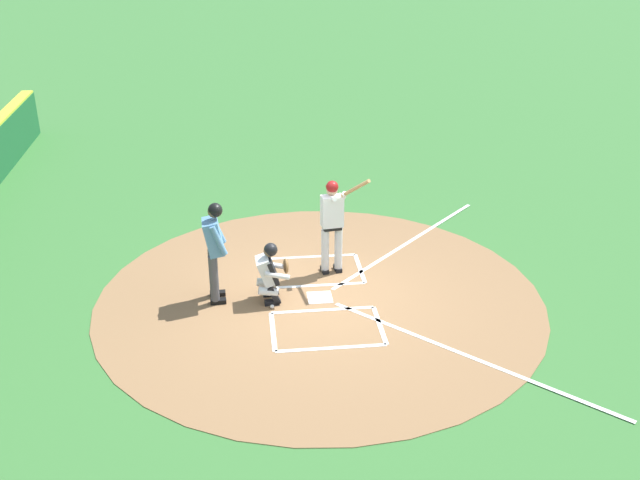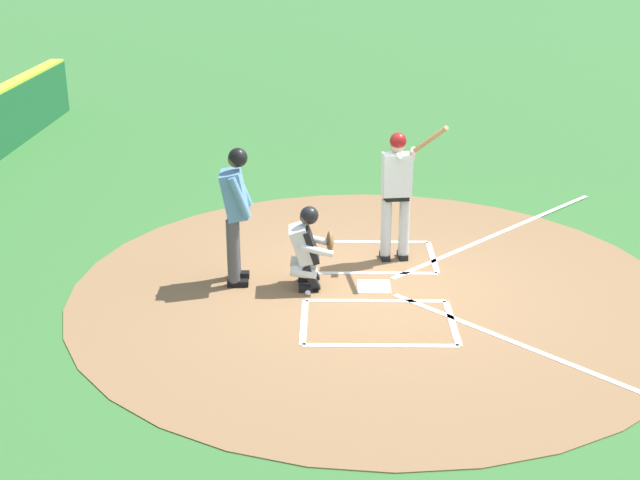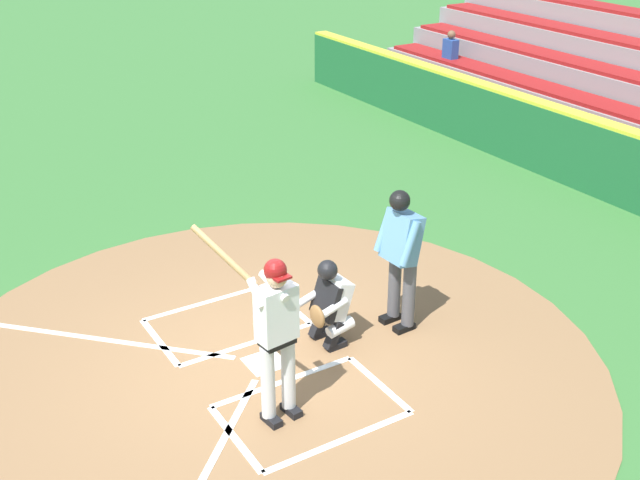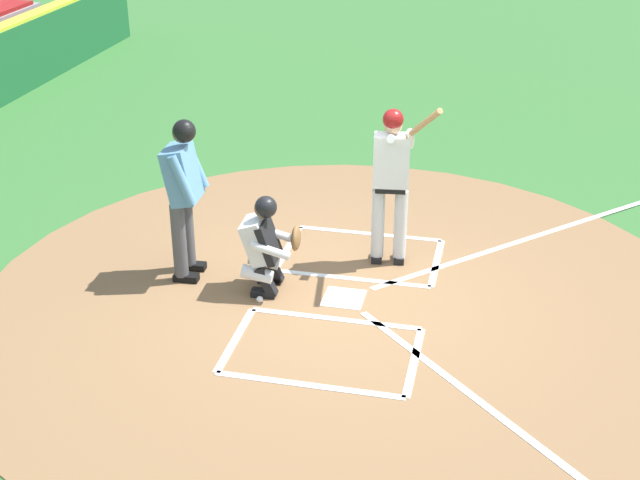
{
  "view_description": "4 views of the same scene",
  "coord_description": "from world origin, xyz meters",
  "px_view_note": "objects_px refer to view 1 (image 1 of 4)",
  "views": [
    {
      "loc": [
        11.53,
        -1.29,
        6.61
      ],
      "look_at": [
        -0.07,
        0.01,
        1.12
      ],
      "focal_mm": 41.54,
      "sensor_mm": 36.0,
      "label": 1
    },
    {
      "loc": [
        10.12,
        -0.59,
        4.56
      ],
      "look_at": [
        0.41,
        -0.71,
        0.83
      ],
      "focal_mm": 46.73,
      "sensor_mm": 36.0,
      "label": 2
    },
    {
      "loc": [
        -6.99,
        3.51,
        5.34
      ],
      "look_at": [
        0.55,
        -1.1,
        1.11
      ],
      "focal_mm": 44.56,
      "sensor_mm": 36.0,
      "label": 3
    },
    {
      "loc": [
        8.13,
        1.56,
        4.79
      ],
      "look_at": [
        0.4,
        -0.18,
        0.89
      ],
      "focal_mm": 49.21,
      "sensor_mm": 36.0,
      "label": 4
    }
  ],
  "objects_px": {
    "catcher": "(270,271)",
    "plate_umpire": "(214,246)",
    "batter": "(333,220)",
    "baseball": "(272,307)"
  },
  "relations": [
    {
      "from": "catcher",
      "to": "baseball",
      "type": "bearing_deg",
      "value": 0.12
    },
    {
      "from": "batter",
      "to": "plate_umpire",
      "type": "relative_size",
      "value": 1.14
    },
    {
      "from": "batter",
      "to": "catcher",
      "type": "height_order",
      "value": "batter"
    },
    {
      "from": "catcher",
      "to": "plate_umpire",
      "type": "relative_size",
      "value": 0.61
    },
    {
      "from": "batter",
      "to": "baseball",
      "type": "xyz_separation_m",
      "value": [
        1.22,
        -1.22,
        -1.06
      ]
    },
    {
      "from": "plate_umpire",
      "to": "baseball",
      "type": "height_order",
      "value": "plate_umpire"
    },
    {
      "from": "plate_umpire",
      "to": "batter",
      "type": "bearing_deg",
      "value": 110.47
    },
    {
      "from": "plate_umpire",
      "to": "catcher",
      "type": "bearing_deg",
      "value": 82.87
    },
    {
      "from": "catcher",
      "to": "baseball",
      "type": "height_order",
      "value": "catcher"
    },
    {
      "from": "catcher",
      "to": "baseball",
      "type": "xyz_separation_m",
      "value": [
        0.29,
        0.0,
        -0.55
      ]
    }
  ]
}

